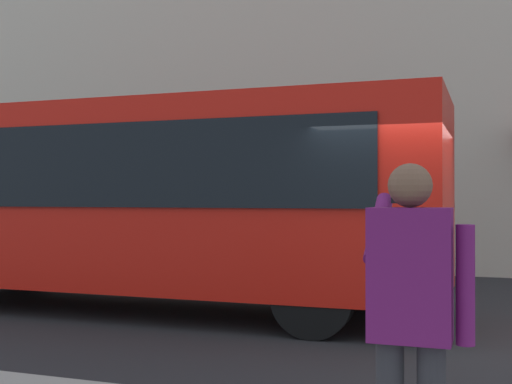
# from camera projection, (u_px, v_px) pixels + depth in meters

# --- Properties ---
(ground_plane) EXTENTS (60.00, 60.00, 0.00)m
(ground_plane) POSITION_uv_depth(u_px,v_px,m) (427.00, 336.00, 7.94)
(ground_plane) COLOR #232326
(building_facade_far) EXTENTS (28.00, 1.55, 12.00)m
(building_facade_far) POSITION_uv_depth(u_px,v_px,m) (456.00, 1.00, 14.38)
(building_facade_far) COLOR beige
(building_facade_far) RESTS_ON ground_plane
(red_bus) EXTENTS (9.05, 2.54, 3.08)m
(red_bus) POSITION_uv_depth(u_px,v_px,m) (136.00, 197.00, 9.84)
(red_bus) COLOR red
(red_bus) RESTS_ON ground_plane
(pedestrian_photographer) EXTENTS (0.53, 0.52, 1.70)m
(pedestrian_photographer) POSITION_uv_depth(u_px,v_px,m) (411.00, 306.00, 3.24)
(pedestrian_photographer) COLOR #2D2D33
(pedestrian_photographer) RESTS_ON sidewalk_curb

